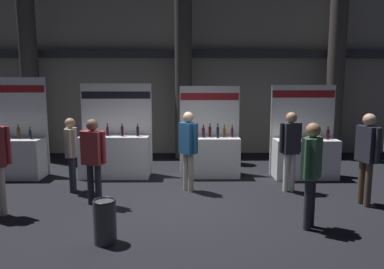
% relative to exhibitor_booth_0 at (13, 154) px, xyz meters
% --- Properties ---
extents(ground_plane, '(27.20, 27.20, 0.00)m').
position_rel_exhibitor_booth_0_xyz_m(ground_plane, '(4.22, -2.09, -0.61)').
color(ground_plane, black).
extents(hall_colonnade, '(13.60, 1.25, 5.95)m').
position_rel_exhibitor_booth_0_xyz_m(hall_colonnade, '(4.22, 3.04, 2.31)').
color(hall_colonnade, gray).
rests_on(hall_colonnade, ground_plane).
extents(exhibitor_booth_0, '(1.57, 0.66, 2.49)m').
position_rel_exhibitor_booth_0_xyz_m(exhibitor_booth_0, '(0.00, 0.00, 0.00)').
color(exhibitor_booth_0, white).
rests_on(exhibitor_booth_0, ground_plane).
extents(exhibitor_booth_1, '(1.79, 0.66, 2.33)m').
position_rel_exhibitor_booth_0_xyz_m(exhibitor_booth_1, '(2.53, 0.07, 0.00)').
color(exhibitor_booth_1, white).
rests_on(exhibitor_booth_1, ground_plane).
extents(exhibitor_booth_2, '(1.53, 0.66, 2.27)m').
position_rel_exhibitor_booth_0_xyz_m(exhibitor_booth_2, '(4.91, 0.12, -0.02)').
color(exhibitor_booth_2, white).
rests_on(exhibitor_booth_2, ground_plane).
extents(exhibitor_booth_3, '(1.61, 0.66, 2.30)m').
position_rel_exhibitor_booth_0_xyz_m(exhibitor_booth_3, '(7.26, -0.07, -0.02)').
color(exhibitor_booth_3, white).
rests_on(exhibitor_booth_3, ground_plane).
extents(trash_bin, '(0.33, 0.33, 0.65)m').
position_rel_exhibitor_booth_0_xyz_m(trash_bin, '(3.14, -3.64, -0.28)').
color(trash_bin, '#38383D').
rests_on(trash_bin, ground_plane).
extents(visitor_0, '(0.53, 0.37, 1.67)m').
position_rel_exhibitor_booth_0_xyz_m(visitor_0, '(2.55, -2.00, 0.39)').
color(visitor_0, '#23232D').
rests_on(visitor_0, ground_plane).
extents(visitor_1, '(0.28, 0.51, 1.61)m').
position_rel_exhibitor_booth_0_xyz_m(visitor_1, '(1.86, -1.17, 0.33)').
color(visitor_1, '#23232D').
rests_on(visitor_1, ground_plane).
extents(visitor_2, '(0.39, 0.42, 1.72)m').
position_rel_exhibitor_booth_0_xyz_m(visitor_2, '(6.31, -3.16, 0.41)').
color(visitor_2, '#23232D').
rests_on(visitor_2, ground_plane).
extents(visitor_3, '(0.42, 0.42, 1.73)m').
position_rel_exhibitor_booth_0_xyz_m(visitor_3, '(4.36, -1.14, 0.43)').
color(visitor_3, '#ADA393').
rests_on(visitor_3, ground_plane).
extents(visitor_4, '(0.30, 0.59, 1.78)m').
position_rel_exhibitor_booth_0_xyz_m(visitor_4, '(7.75, -2.09, 0.46)').
color(visitor_4, '#47382D').
rests_on(visitor_4, ground_plane).
extents(visitor_6, '(0.50, 0.31, 1.73)m').
position_rel_exhibitor_booth_0_xyz_m(visitor_6, '(6.55, -1.19, 0.42)').
color(visitor_6, silver).
rests_on(visitor_6, ground_plane).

